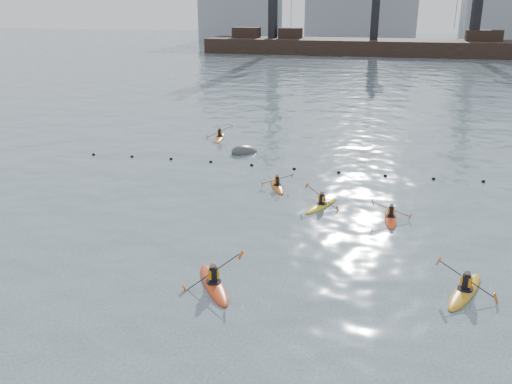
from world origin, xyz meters
TOP-DOWN VIEW (x-y plane):
  - float_line at (-0.50, 22.53)m, footprint 33.24×0.73m
  - barge_pier at (-0.22, 110.00)m, footprint 72.00×19.30m
  - skyline at (2.23, 150.27)m, footprint 141.00×28.00m
  - kayaker_0 at (-2.43, 6.00)m, footprint 2.49×3.42m
  - kayaker_1 at (7.22, 7.75)m, footprint 2.31×3.53m
  - kayaker_2 at (-2.38, 18.49)m, footprint 1.89×2.93m
  - kayaker_3 at (0.66, 15.86)m, footprint 2.07×3.13m
  - kayaker_4 at (4.38, 14.87)m, footprint 2.08×3.05m
  - kayaker_5 at (-9.48, 29.61)m, footprint 2.34×3.43m
  - mooring_buoy at (-6.34, 25.77)m, footprint 2.62×2.71m

SIDE VIEW (x-z plane):
  - mooring_buoy at x=-6.34m, z-range -0.79..0.79m
  - float_line at x=-0.50m, z-range -0.09..0.15m
  - kayaker_2 at x=-2.38m, z-range -0.41..0.59m
  - kayaker_4 at x=4.38m, z-range -0.46..0.64m
  - kayaker_3 at x=0.66m, z-range -0.54..0.74m
  - kayaker_5 at x=-9.48m, z-range -0.57..0.77m
  - kayaker_1 at x=7.22m, z-range -0.57..0.78m
  - kayaker_0 at x=-2.43m, z-range -0.64..0.86m
  - barge_pier at x=-0.22m, z-range -12.86..16.64m
  - skyline at x=2.23m, z-range -1.75..20.25m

